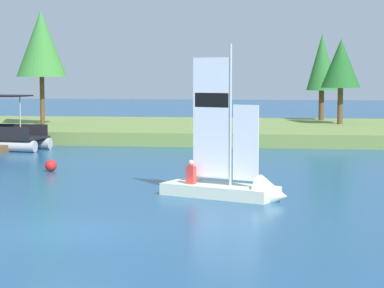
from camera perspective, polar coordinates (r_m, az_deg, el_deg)
ground_plane at (r=19.26m, az=-9.37°, el=-6.64°), size 200.00×200.00×0.00m
shore_bank at (r=48.41m, az=0.96°, el=1.08°), size 80.00×15.45×0.75m
shoreline_tree_left at (r=49.02m, az=-11.45°, el=7.51°), size 3.21×3.21×7.30m
shoreline_tree_midleft at (r=53.28m, az=9.91°, el=6.16°), size 2.15×2.15×6.09m
shoreline_tree_centre at (r=49.46m, az=11.31°, el=6.03°), size 2.54×2.54×5.52m
wooden_dock at (r=41.04m, az=-14.15°, el=-0.11°), size 1.68×5.54×0.39m
sailboat at (r=24.03m, az=3.62°, el=-3.30°), size 4.44×2.85×5.37m
channel_buoy at (r=31.16m, az=-10.74°, el=-1.63°), size 0.48×0.48×0.48m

